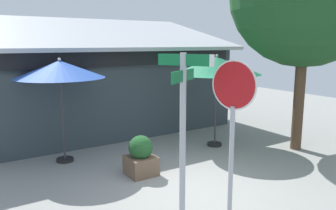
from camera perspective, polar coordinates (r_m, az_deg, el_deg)
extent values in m
cube|color=gray|center=(7.64, 4.56, -13.73)|extent=(28.00, 28.00, 0.10)
cube|color=#333D42|center=(12.44, -11.37, 2.89)|extent=(8.54, 4.26, 2.96)
cube|color=#B7BABF|center=(12.20, -11.43, 11.99)|extent=(9.04, 4.86, 1.23)
cube|color=black|center=(10.35, -7.07, 7.81)|extent=(7.94, 0.16, 0.44)
cylinder|color=#A8AAB2|center=(4.95, 2.47, -8.46)|extent=(0.09, 0.09, 2.94)
cube|color=#116B38|center=(4.69, 2.60, 7.63)|extent=(0.43, 0.66, 0.16)
cube|color=#116B38|center=(4.70, 2.58, 4.95)|extent=(0.66, 0.43, 0.16)
cube|color=white|center=(4.55, 7.44, 7.47)|extent=(0.06, 0.07, 0.16)
cylinder|color=#A8AAB2|center=(5.19, 10.52, -12.15)|extent=(0.07, 0.07, 2.19)
cylinder|color=white|center=(4.83, 11.07, 3.31)|extent=(0.21, 0.69, 0.72)
cylinder|color=red|center=(4.83, 11.07, 3.31)|extent=(0.20, 0.65, 0.67)
cylinder|color=black|center=(9.41, -17.00, -8.83)|extent=(0.44, 0.44, 0.08)
cylinder|color=#333335|center=(9.12, -17.37, -2.35)|extent=(0.05, 0.05, 2.26)
cone|color=#2D56B7|center=(8.93, -17.82, 5.78)|extent=(2.25, 2.25, 0.44)
sphere|color=silver|center=(8.92, -17.91, 7.36)|extent=(0.08, 0.08, 0.08)
cylinder|color=black|center=(10.43, 7.86, -6.57)|extent=(0.44, 0.44, 0.08)
cylinder|color=#333335|center=(10.17, 8.01, -0.76)|extent=(0.05, 0.05, 2.23)
cone|color=#1E724C|center=(10.00, 8.21, 6.65)|extent=(2.59, 2.59, 0.50)
sphere|color=silver|center=(9.98, 8.25, 8.25)|extent=(0.08, 0.08, 0.08)
cylinder|color=brown|center=(10.40, 21.24, 0.80)|extent=(0.30, 0.30, 2.92)
cube|color=brown|center=(8.11, -4.59, -10.16)|extent=(0.65, 0.65, 0.45)
sphere|color=#1E4C23|center=(7.97, -4.64, -7.18)|extent=(0.57, 0.57, 0.57)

